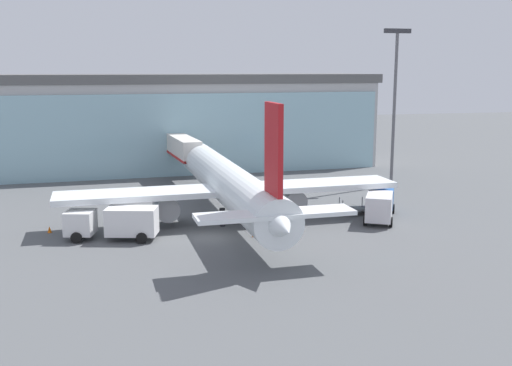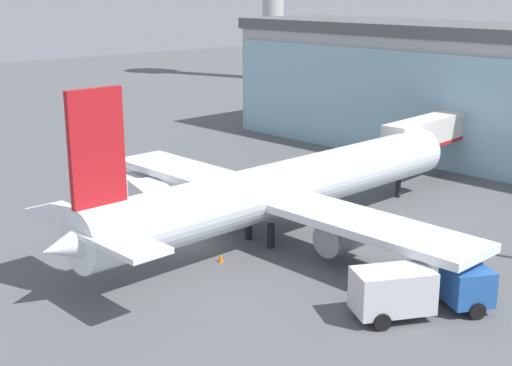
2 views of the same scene
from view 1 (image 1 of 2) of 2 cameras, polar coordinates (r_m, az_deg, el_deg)
The scene contains 10 objects.
ground at distance 49.48m, azimuth -4.19°, elevation -5.16°, with size 240.00×240.00×0.00m, color #545659.
terminal_building at distance 83.09m, azimuth -8.29°, elevation 5.77°, with size 57.88×15.17×12.89m.
jet_bridge at distance 73.35m, azimuth -7.13°, elevation 3.38°, with size 3.39×12.78×5.57m.
apron_light_mast at distance 71.27m, azimuth 13.09°, elevation 8.26°, with size 3.20×0.40×18.05m.
airplane at distance 54.13m, azimuth -2.57°, elevation -0.12°, with size 30.60×35.33×11.40m.
catering_truck at distance 49.62m, azimuth -13.27°, elevation -3.63°, with size 7.62×4.03×2.65m.
fuel_truck at distance 55.74m, azimuth 11.72°, elevation -1.98°, with size 5.39×7.47×2.65m.
baggage_cart at distance 57.66m, azimuth 9.17°, elevation -2.45°, with size 3.01×2.00×1.50m.
safety_cone_nose at distance 49.38m, azimuth -0.17°, elevation -4.83°, with size 0.36×0.36×0.55m, color orange.
safety_cone_wingtip at distance 53.53m, azimuth -19.07°, elevation -4.20°, with size 0.36×0.36×0.55m, color orange.
Camera 1 is at (-7.65, -46.96, 13.61)m, focal length 42.00 mm.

